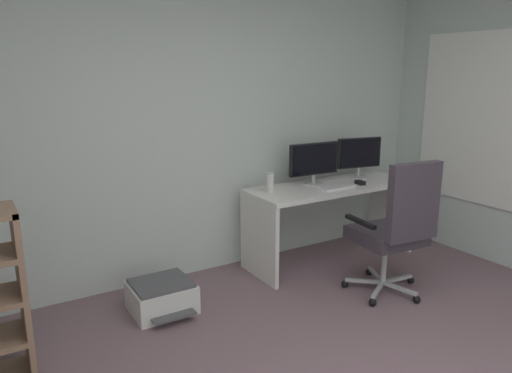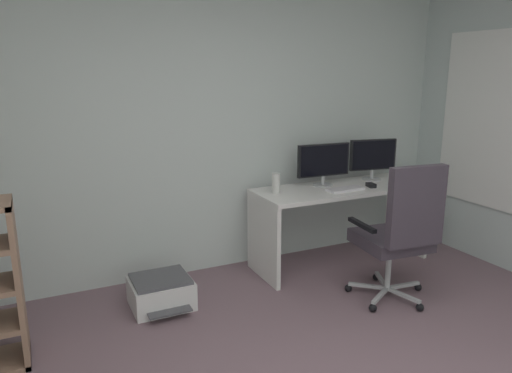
{
  "view_description": "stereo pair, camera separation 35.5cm",
  "coord_description": "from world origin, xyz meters",
  "px_view_note": "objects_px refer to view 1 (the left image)",
  "views": [
    {
      "loc": [
        -1.51,
        -1.11,
        1.73
      ],
      "look_at": [
        0.3,
        1.84,
        0.9
      ],
      "focal_mm": 33.48,
      "sensor_mm": 36.0,
      "label": 1
    },
    {
      "loc": [
        -1.19,
        -1.28,
        1.73
      ],
      "look_at": [
        0.3,
        1.84,
        0.9
      ],
      "focal_mm": 33.48,
      "sensor_mm": 36.0,
      "label": 2
    }
  ],
  "objects_px": {
    "desk": "(332,204)",
    "desktop_speaker": "(270,183)",
    "office_chair": "(396,225)",
    "computer_mouse": "(360,183)",
    "keyboard": "(337,187)",
    "monitor_main": "(314,161)",
    "printer": "(162,296)",
    "monitor_secondary": "(359,155)"
  },
  "relations": [
    {
      "from": "desk",
      "to": "office_chair",
      "type": "height_order",
      "value": "office_chair"
    },
    {
      "from": "desk",
      "to": "computer_mouse",
      "type": "height_order",
      "value": "computer_mouse"
    },
    {
      "from": "desk",
      "to": "monitor_main",
      "type": "height_order",
      "value": "monitor_main"
    },
    {
      "from": "computer_mouse",
      "to": "desktop_speaker",
      "type": "xyz_separation_m",
      "value": [
        -0.87,
        0.18,
        0.07
      ]
    },
    {
      "from": "computer_mouse",
      "to": "office_chair",
      "type": "bearing_deg",
      "value": -100.54
    },
    {
      "from": "monitor_main",
      "to": "printer",
      "type": "height_order",
      "value": "monitor_main"
    },
    {
      "from": "monitor_main",
      "to": "monitor_secondary",
      "type": "xyz_separation_m",
      "value": [
        0.55,
        0.0,
        0.01
      ]
    },
    {
      "from": "monitor_main",
      "to": "printer",
      "type": "xyz_separation_m",
      "value": [
        -1.58,
        -0.23,
        -0.83
      ]
    },
    {
      "from": "monitor_main",
      "to": "monitor_secondary",
      "type": "height_order",
      "value": "monitor_secondary"
    },
    {
      "from": "monitor_main",
      "to": "desk",
      "type": "bearing_deg",
      "value": -37.98
    },
    {
      "from": "keyboard",
      "to": "computer_mouse",
      "type": "bearing_deg",
      "value": -2.65
    },
    {
      "from": "desk",
      "to": "keyboard",
      "type": "relative_size",
      "value": 4.75
    },
    {
      "from": "desk",
      "to": "printer",
      "type": "height_order",
      "value": "desk"
    },
    {
      "from": "desk",
      "to": "monitor_main",
      "type": "xyz_separation_m",
      "value": [
        -0.14,
        0.11,
        0.4
      ]
    },
    {
      "from": "desk",
      "to": "printer",
      "type": "relative_size",
      "value": 3.35
    },
    {
      "from": "monitor_main",
      "to": "printer",
      "type": "bearing_deg",
      "value": -171.62
    },
    {
      "from": "monitor_secondary",
      "to": "computer_mouse",
      "type": "height_order",
      "value": "monitor_secondary"
    },
    {
      "from": "desk",
      "to": "keyboard",
      "type": "bearing_deg",
      "value": -114.58
    },
    {
      "from": "monitor_main",
      "to": "computer_mouse",
      "type": "distance_m",
      "value": 0.47
    },
    {
      "from": "computer_mouse",
      "to": "office_chair",
      "type": "relative_size",
      "value": 0.09
    },
    {
      "from": "desktop_speaker",
      "to": "printer",
      "type": "xyz_separation_m",
      "value": [
        -1.07,
        -0.18,
        -0.7
      ]
    },
    {
      "from": "keyboard",
      "to": "printer",
      "type": "bearing_deg",
      "value": 177.04
    },
    {
      "from": "desktop_speaker",
      "to": "desk",
      "type": "bearing_deg",
      "value": -5.18
    },
    {
      "from": "desk",
      "to": "desktop_speaker",
      "type": "bearing_deg",
      "value": 174.82
    },
    {
      "from": "monitor_main",
      "to": "printer",
      "type": "distance_m",
      "value": 1.8
    },
    {
      "from": "desktop_speaker",
      "to": "keyboard",
      "type": "bearing_deg",
      "value": -17.51
    },
    {
      "from": "keyboard",
      "to": "printer",
      "type": "xyz_separation_m",
      "value": [
        -1.65,
        -0.0,
        -0.62
      ]
    },
    {
      "from": "computer_mouse",
      "to": "desktop_speaker",
      "type": "distance_m",
      "value": 0.89
    },
    {
      "from": "office_chair",
      "to": "printer",
      "type": "distance_m",
      "value": 1.85
    },
    {
      "from": "keyboard",
      "to": "computer_mouse",
      "type": "xyz_separation_m",
      "value": [
        0.28,
        0.0,
        0.01
      ]
    },
    {
      "from": "monitor_secondary",
      "to": "office_chair",
      "type": "bearing_deg",
      "value": -117.42
    },
    {
      "from": "monitor_secondary",
      "to": "keyboard",
      "type": "xyz_separation_m",
      "value": [
        -0.47,
        -0.23,
        -0.22
      ]
    },
    {
      "from": "desk",
      "to": "office_chair",
      "type": "bearing_deg",
      "value": -95.34
    },
    {
      "from": "monitor_secondary",
      "to": "office_chair",
      "type": "relative_size",
      "value": 0.42
    },
    {
      "from": "keyboard",
      "to": "desktop_speaker",
      "type": "height_order",
      "value": "desktop_speaker"
    },
    {
      "from": "monitor_main",
      "to": "office_chair",
      "type": "height_order",
      "value": "monitor_main"
    },
    {
      "from": "printer",
      "to": "monitor_main",
      "type": "bearing_deg",
      "value": 8.38
    },
    {
      "from": "computer_mouse",
      "to": "monitor_secondary",
      "type": "bearing_deg",
      "value": 62.26
    },
    {
      "from": "office_chair",
      "to": "computer_mouse",
      "type": "bearing_deg",
      "value": 67.31
    },
    {
      "from": "keyboard",
      "to": "monitor_secondary",
      "type": "bearing_deg",
      "value": 23.11
    },
    {
      "from": "monitor_secondary",
      "to": "desktop_speaker",
      "type": "xyz_separation_m",
      "value": [
        -1.06,
        -0.05,
        -0.14
      ]
    },
    {
      "from": "desk",
      "to": "desktop_speaker",
      "type": "distance_m",
      "value": 0.7
    }
  ]
}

